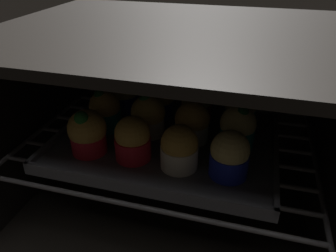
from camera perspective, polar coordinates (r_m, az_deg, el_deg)
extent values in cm
cube|color=black|center=(73.07, 0.25, -12.10)|extent=(59.00, 47.00, 1.50)
cube|color=black|center=(55.99, 0.33, 16.06)|extent=(59.00, 47.00, 1.50)
cube|color=black|center=(82.62, 4.54, 7.63)|extent=(59.00, 1.50, 34.00)
cube|color=black|center=(74.70, -21.52, 3.04)|extent=(1.50, 47.00, 34.00)
cube|color=black|center=(62.58, 26.61, -3.47)|extent=(1.50, 47.00, 34.00)
cylinder|color=#4C494C|center=(50.13, -5.71, -13.79)|extent=(54.00, 0.80, 0.80)
cylinder|color=#4C494C|center=(53.90, -3.64, -9.99)|extent=(54.00, 0.80, 0.80)
cylinder|color=#4C494C|center=(57.94, -1.89, -6.70)|extent=(54.00, 0.80, 0.80)
cylinder|color=#4C494C|center=(62.19, -0.39, -3.84)|extent=(54.00, 0.80, 0.80)
cylinder|color=#4C494C|center=(66.61, 0.90, -1.35)|extent=(54.00, 0.80, 0.80)
cylinder|color=#4C494C|center=(71.17, 2.03, 0.83)|extent=(54.00, 0.80, 0.80)
cylinder|color=#4C494C|center=(75.84, 3.02, 2.74)|extent=(54.00, 0.80, 0.80)
cylinder|color=#4C494C|center=(80.61, 3.90, 4.43)|extent=(54.00, 0.80, 0.80)
cylinder|color=#4C494C|center=(75.20, -19.97, 0.59)|extent=(0.80, 42.00, 0.80)
cylinder|color=#4C494C|center=(63.97, 24.41, -5.83)|extent=(0.80, 42.00, 0.80)
cube|color=#4C4C51|center=(62.92, 0.00, -2.31)|extent=(40.62, 32.33, 1.20)
cube|color=#4C4C51|center=(50.17, -4.98, -10.47)|extent=(40.62, 0.80, 1.00)
cube|color=#4C4C51|center=(75.84, 3.24, 4.50)|extent=(40.62, 0.80, 1.00)
cube|color=#4C4C51|center=(69.70, -15.96, 0.90)|extent=(0.80, 32.33, 1.00)
cube|color=#4C4C51|center=(60.88, 18.39, -4.02)|extent=(0.80, 32.33, 1.00)
cylinder|color=red|center=(59.08, -13.69, -2.69)|extent=(6.21, 6.21, 3.88)
sphere|color=gold|center=(57.71, -14.00, -0.42)|extent=(6.73, 6.73, 6.73)
sphere|color=#1E6023|center=(55.25, -14.96, 1.35)|extent=(2.38, 2.38, 2.38)
cylinder|color=red|center=(56.10, -6.12, -3.82)|extent=(6.21, 6.21, 3.88)
sphere|color=gold|center=(54.56, -6.28, -1.29)|extent=(6.03, 6.03, 6.03)
sphere|color=#28702D|center=(54.43, -5.97, 0.82)|extent=(1.94, 1.94, 1.94)
cylinder|color=silver|center=(53.71, 1.98, -5.35)|extent=(6.21, 6.21, 3.88)
sphere|color=gold|center=(52.22, 2.03, -2.95)|extent=(6.06, 6.06, 6.06)
cylinder|color=#1928B7|center=(52.83, 10.57, -6.60)|extent=(6.21, 6.21, 3.88)
sphere|color=#E0CC7A|center=(51.23, 10.86, -4.06)|extent=(6.15, 6.15, 6.15)
cylinder|color=#0C8C84|center=(65.71, -10.81, 1.17)|extent=(6.21, 6.21, 3.88)
sphere|color=gold|center=(64.38, -11.05, 3.46)|extent=(6.06, 6.06, 6.06)
sphere|color=#19511E|center=(63.07, -11.95, 5.38)|extent=(1.99, 1.99, 1.99)
cylinder|color=silver|center=(62.91, -3.44, 0.32)|extent=(6.21, 6.21, 3.88)
sphere|color=gold|center=(61.69, -3.52, 2.40)|extent=(6.62, 6.62, 6.62)
sphere|color=#28702D|center=(60.59, -4.03, 4.41)|extent=(2.50, 2.50, 2.50)
cylinder|color=silver|center=(60.99, 4.18, -0.74)|extent=(6.21, 6.21, 3.88)
sphere|color=gold|center=(59.80, 4.26, 1.27)|extent=(6.48, 6.48, 6.48)
cylinder|color=#0C8C84|center=(60.22, 11.92, -1.80)|extent=(6.21, 6.21, 3.88)
sphere|color=#E0CC7A|center=(58.86, 12.19, 0.47)|extent=(6.44, 6.44, 6.44)
sphere|color=#19511E|center=(57.20, 12.94, 2.26)|extent=(2.19, 2.19, 2.19)
cylinder|color=#1928B7|center=(71.93, -7.72, 4.06)|extent=(6.21, 6.21, 3.88)
sphere|color=#E0CC7A|center=(70.76, -7.87, 6.13)|extent=(6.04, 6.04, 6.04)
sphere|color=#19511E|center=(69.38, -8.20, 7.40)|extent=(1.65, 1.65, 1.65)
cylinder|color=#1928B7|center=(69.53, -1.64, 3.39)|extent=(6.21, 6.21, 3.88)
sphere|color=gold|center=(68.28, -1.68, 5.58)|extent=(6.80, 6.80, 6.80)
sphere|color=#19511E|center=(67.40, -1.77, 7.39)|extent=(2.17, 2.17, 2.17)
cylinder|color=red|center=(67.95, 4.95, 2.62)|extent=(6.21, 6.21, 3.88)
sphere|color=#DBBC60|center=(66.79, 5.05, 4.64)|extent=(6.28, 6.28, 6.28)
sphere|color=#28702D|center=(66.45, 4.69, 6.99)|extent=(1.99, 1.99, 1.99)
cylinder|color=#0C8C84|center=(67.02, 12.39, 1.59)|extent=(6.21, 6.21, 3.88)
sphere|color=#E0CC7A|center=(65.68, 12.67, 3.91)|extent=(6.45, 6.45, 6.45)
sphere|color=#28702D|center=(64.51, 13.43, 5.74)|extent=(2.16, 2.16, 2.16)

